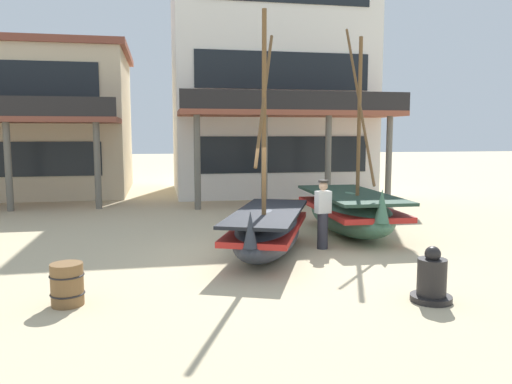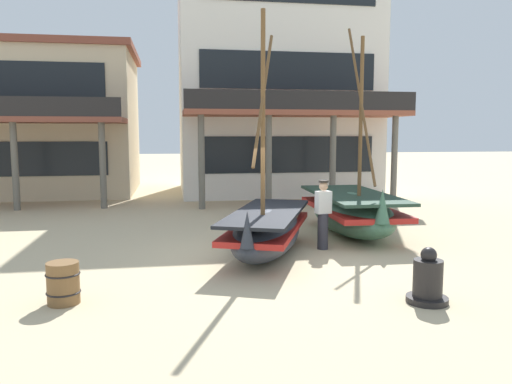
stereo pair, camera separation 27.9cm
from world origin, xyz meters
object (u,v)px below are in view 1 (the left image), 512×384
fishing_boat_near_left (350,211)px  harbor_building_main (267,80)px  fishing_boat_centre_large (268,230)px  harbor_building_annex (7,121)px  wooden_barrel (67,284)px  capstan_winch (432,280)px  fisherman_by_hull (323,215)px

fishing_boat_near_left → harbor_building_main: 11.75m
fishing_boat_near_left → harbor_building_main: (-0.06, 10.76, 4.73)m
fishing_boat_near_left → fishing_boat_centre_large: (-2.78, -1.96, -0.06)m
harbor_building_annex → fishing_boat_centre_large: bearing=-56.1°
fishing_boat_centre_large → wooden_barrel: 4.81m
fishing_boat_centre_large → wooden_barrel: fishing_boat_centre_large is taller
fishing_boat_near_left → harbor_building_main: bearing=90.3°
fishing_boat_near_left → fishing_boat_centre_large: 3.40m
harbor_building_main → wooden_barrel: bearing=-113.3°
fishing_boat_centre_large → harbor_building_annex: harbor_building_annex is taller
fishing_boat_near_left → wooden_barrel: bearing=-145.0°
capstan_winch → fishing_boat_near_left: bearing=82.2°
fisherman_by_hull → capstan_winch: fisherman_by_hull is taller
wooden_barrel → harbor_building_main: size_ratio=0.07×
harbor_building_main → fishing_boat_centre_large: bearing=-102.1°
fishing_boat_centre_large → harbor_building_main: 13.86m
fishing_boat_near_left → capstan_winch: 5.71m
wooden_barrel → harbor_building_main: 17.57m
fishing_boat_near_left → harbor_building_main: size_ratio=0.53×
fishing_boat_centre_large → wooden_barrel: size_ratio=7.73×
fishing_boat_near_left → wooden_barrel: (-6.73, -4.70, -0.29)m
fishing_boat_near_left → fisherman_by_hull: fishing_boat_near_left is taller
capstan_winch → harbor_building_annex: 21.14m
fisherman_by_hull → harbor_building_annex: size_ratio=0.15×
harbor_building_annex → fishing_boat_near_left: bearing=-44.6°
capstan_winch → harbor_building_annex: bearing=122.8°
harbor_building_main → harbor_building_annex: harbor_building_main is taller
fisherman_by_hull → harbor_building_annex: bearing=128.4°
capstan_winch → harbor_building_main: harbor_building_main is taller
fisherman_by_hull → harbor_building_annex: harbor_building_annex is taller
fisherman_by_hull → harbor_building_annex: (-10.77, 13.56, 2.54)m
wooden_barrel → harbor_building_annex: bearing=107.9°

